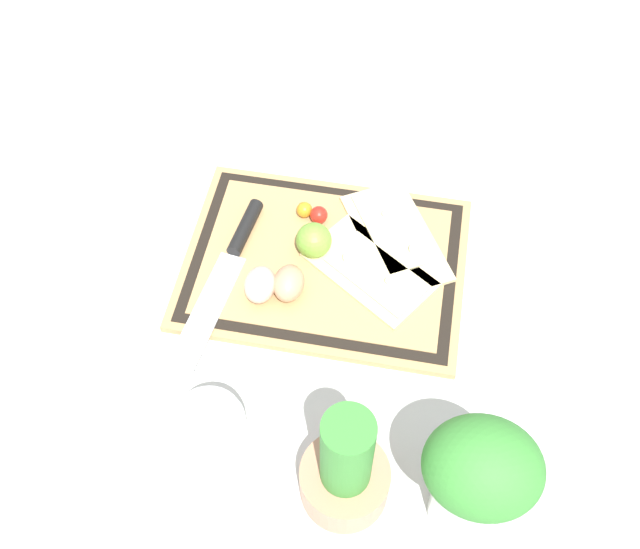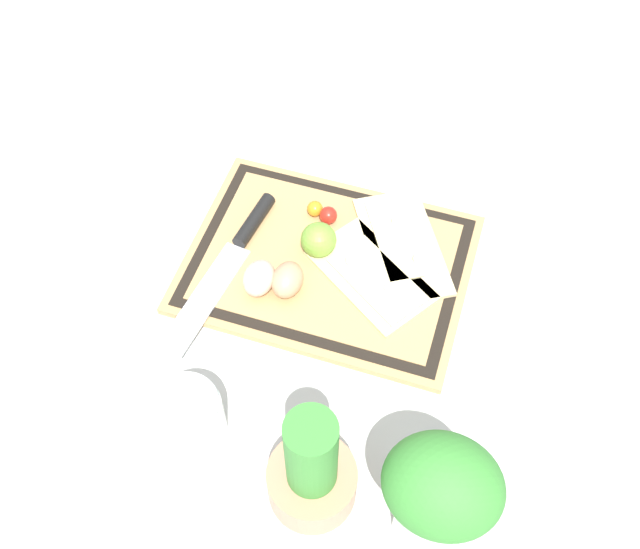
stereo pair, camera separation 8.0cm
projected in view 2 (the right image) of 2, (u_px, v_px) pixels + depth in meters
ground_plane at (328, 266)px, 1.14m from camera, size 6.00×6.00×0.00m
cutting_board at (328, 263)px, 1.14m from camera, size 0.42×0.32×0.02m
pizza_slice_near at (402, 244)px, 1.14m from camera, size 0.20×0.23×0.02m
pizza_slice_far at (372, 276)px, 1.11m from camera, size 0.22×0.19×0.02m
knife at (238, 245)px, 1.14m from camera, size 0.07×0.30×0.02m
egg_brown at (287, 280)px, 1.08m from camera, size 0.05×0.06×0.05m
egg_pink at (259, 278)px, 1.08m from camera, size 0.05×0.06×0.05m
lime at (319, 240)px, 1.12m from camera, size 0.05×0.05×0.05m
cherry_tomato_red at (328, 215)px, 1.16m from camera, size 0.03×0.03×0.03m
cherry_tomato_yellow at (315, 209)px, 1.17m from camera, size 0.02×0.02×0.02m
herb_pot at (312, 472)px, 0.89m from camera, size 0.11×0.11×0.20m
sauce_jar at (189, 420)px, 0.96m from camera, size 0.09×0.09×0.09m
herb_glass at (439, 495)px, 0.82m from camera, size 0.13×0.12×0.21m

